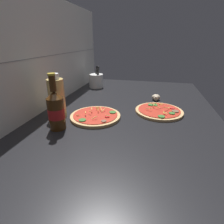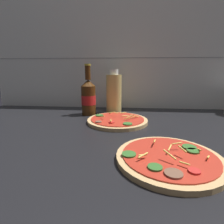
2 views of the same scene
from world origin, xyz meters
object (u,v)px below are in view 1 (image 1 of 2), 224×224
pizza_near (159,111)px  mushroom_left (156,97)px  utensil_crock (96,81)px  oil_bottle (57,98)px  pizza_far (96,116)px  beer_bottle (56,110)px

pizza_near → mushroom_left: size_ratio=4.51×
mushroom_left → utensil_crock: size_ratio=0.33×
oil_bottle → pizza_near: bearing=-71.0°
pizza_far → utensil_crock: utensil_crock is taller
mushroom_left → utensil_crock: utensil_crock is taller
pizza_far → utensil_crock: (56.82, 17.92, 4.54)cm
beer_bottle → mushroom_left: bearing=-40.0°
oil_bottle → utensil_crock: (59.71, -0.26, -4.46)cm
beer_bottle → utensil_crock: size_ratio=1.44×
oil_bottle → utensil_crock: oil_bottle is taller
pizza_near → utensil_crock: (42.94, 48.47, 4.58)cm
pizza_near → pizza_far: (-13.88, 30.55, 0.03)cm
pizza_near → oil_bottle: (-16.77, 48.73, 9.04)cm
beer_bottle → utensil_crock: bearing=4.6°
beer_bottle → utensil_crock: 71.64cm
beer_bottle → oil_bottle: (11.62, 5.99, 1.18)cm
utensil_crock → mushroom_left: bearing=-115.7°
pizza_near → utensil_crock: size_ratio=1.49×
utensil_crock → pizza_near: bearing=-131.5°
pizza_far → mushroom_left: (34.32, -28.83, 1.00)cm
pizza_far → beer_bottle: 20.50cm
pizza_near → beer_bottle: bearing=123.6°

